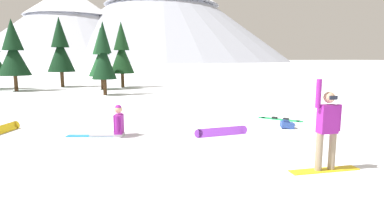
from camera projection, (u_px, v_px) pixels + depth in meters
name	position (u px, v px, depth m)	size (l,w,h in m)	color
ground_plane	(193.00, 168.00, 7.15)	(800.00, 800.00, 0.00)	white
snowboarder_foreground	(327.00, 128.00, 6.81)	(1.62, 0.42, 2.01)	yellow
snowboarder_midground	(113.00, 125.00, 9.97)	(1.81, 0.93, 1.01)	#B7B7BC
loose_snowboard_near_right	(1.00, 130.00, 10.33)	(0.86, 1.77, 0.27)	yellow
loose_snowboard_near_left	(221.00, 131.00, 10.08)	(1.84, 0.19, 0.27)	#993FD8
loose_snowboard_far_spare	(280.00, 119.00, 12.73)	(1.38, 1.58, 0.09)	#19B259
backpack_blue	(287.00, 125.00, 11.13)	(0.55, 0.46, 0.31)	#2D4C9E
pine_tree_twin	(101.00, 56.00, 24.75)	(2.03, 2.03, 4.82)	#472D19
pine_tree_tall	(104.00, 55.00, 20.90)	(1.61, 1.61, 4.88)	#472D19
pine_tree_leaning	(60.00, 49.00, 26.90)	(2.26, 2.26, 5.93)	#472D19
pine_tree_slender	(13.00, 52.00, 23.48)	(2.30, 2.30, 5.34)	#472D19
pine_tree_short	(122.00, 52.00, 26.41)	(2.03, 2.03, 5.47)	#472D19
peak_central_summit	(69.00, 23.00, 215.81)	(128.59, 128.59, 50.40)	#B2B7C6
peak_north_spur	(162.00, 14.00, 245.36)	(194.66, 194.66, 70.18)	#9EA3B2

